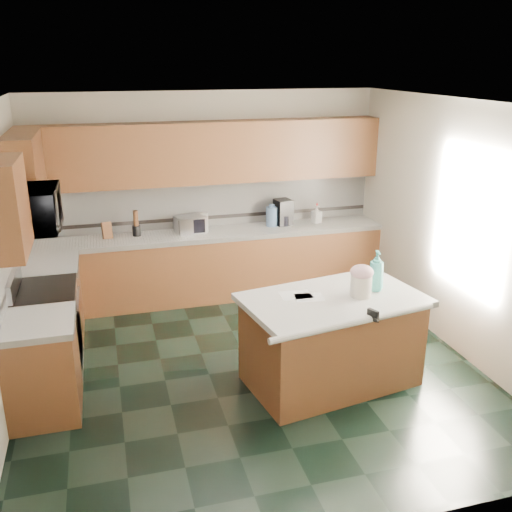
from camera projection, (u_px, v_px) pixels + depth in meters
name	position (u px, v px, depth m)	size (l,w,h in m)	color
floor	(251.00, 368.00, 5.98)	(4.60, 4.60, 0.00)	black
ceiling	(250.00, 103.00, 5.10)	(4.60, 4.60, 0.00)	white
wall_back	(207.00, 194.00, 7.66)	(4.60, 0.04, 2.70)	beige
wall_front	(349.00, 362.00, 3.43)	(4.60, 0.04, 2.70)	beige
wall_right	(459.00, 229.00, 6.12)	(0.04, 4.60, 2.70)	beige
back_base_cab	(213.00, 267.00, 7.67)	(4.60, 0.60, 0.86)	#3B2010
back_countertop	(212.00, 234.00, 7.51)	(4.60, 0.64, 0.06)	white
back_upper_cab	(208.00, 152.00, 7.29)	(4.60, 0.33, 0.78)	#3B2010
back_backsplash	(207.00, 203.00, 7.66)	(4.60, 0.02, 0.63)	silver
back_accent_band	(208.00, 217.00, 7.72)	(4.60, 0.01, 0.05)	black
left_base_cab_rear	(53.00, 303.00, 6.52)	(0.60, 0.82, 0.86)	#3B2010
left_counter_rear	(49.00, 265.00, 6.37)	(0.64, 0.82, 0.06)	white
left_base_cab_front	(43.00, 370.00, 5.13)	(0.60, 0.72, 0.86)	#3B2010
left_counter_front	(37.00, 324.00, 4.98)	(0.64, 0.72, 0.06)	white
left_backsplash	(8.00, 260.00, 5.51)	(0.02, 2.30, 0.63)	silver
left_accent_band	(11.00, 279.00, 5.58)	(0.01, 2.30, 0.05)	black
left_upper_cab_rear	(25.00, 171.00, 6.11)	(0.33, 1.09, 0.78)	#3B2010
left_upper_cab_front	(3.00, 208.00, 4.60)	(0.33, 0.72, 0.78)	#3B2010
range_body	(49.00, 333.00, 5.80)	(0.60, 0.76, 0.88)	#B7B7BC
range_oven_door	(79.00, 333.00, 5.88)	(0.02, 0.68, 0.55)	black
range_cooktop	(43.00, 291.00, 5.65)	(0.62, 0.78, 0.04)	black
range_handle	(78.00, 299.00, 5.77)	(0.02, 0.02, 0.66)	#B7B7BC
range_backguard	(13.00, 282.00, 5.54)	(0.06, 0.76, 0.18)	#B7B7BC
microwave	(32.00, 209.00, 5.37)	(0.73, 0.50, 0.41)	#B7B7BC
island_base	(331.00, 343.00, 5.61)	(1.60, 0.91, 0.86)	#3B2010
island_top	(333.00, 300.00, 5.46)	(1.70, 1.01, 0.06)	white
island_bullnose	(356.00, 322.00, 5.00)	(0.06, 0.06, 1.70)	white
treat_jar	(361.00, 286.00, 5.44)	(0.20, 0.20, 0.21)	silver
treat_jar_lid	(362.00, 272.00, 5.40)	(0.22, 0.22, 0.14)	beige
treat_jar_knob	(362.00, 267.00, 5.38)	(0.03, 0.03, 0.07)	tan
treat_jar_knob_end_l	(359.00, 268.00, 5.37)	(0.04, 0.04, 0.04)	tan
treat_jar_knob_end_r	(366.00, 267.00, 5.39)	(0.04, 0.04, 0.04)	tan
soap_bottle_island	(376.00, 271.00, 5.56)	(0.15, 0.16, 0.40)	teal
paper_sheet_a	(309.00, 297.00, 5.44)	(0.27, 0.21, 0.00)	white
paper_sheet_b	(296.00, 295.00, 5.49)	(0.30, 0.22, 0.00)	white
clamp_body	(373.00, 315.00, 5.05)	(0.03, 0.11, 0.10)	black
clamp_handle	(376.00, 320.00, 4.99)	(0.02, 0.02, 0.08)	black
knife_block	(107.00, 231.00, 7.18)	(0.12, 0.10, 0.21)	#472814
utensil_crock	(137.00, 231.00, 7.31)	(0.11, 0.11, 0.13)	black
utensil_bundle	(136.00, 218.00, 7.26)	(0.06, 0.06, 0.20)	#472814
toaster_oven	(191.00, 224.00, 7.45)	(0.38, 0.26, 0.22)	#B7B7BC
toaster_oven_door	(192.00, 227.00, 7.34)	(0.34, 0.01, 0.18)	black
paper_towel	(204.00, 222.00, 7.54)	(0.10, 0.10, 0.23)	white
paper_towel_base	(205.00, 230.00, 7.57)	(0.15, 0.15, 0.01)	#B7B7BC
water_jug	(272.00, 217.00, 7.73)	(0.16, 0.16, 0.26)	#5576A7
water_jug_neck	(272.00, 206.00, 7.68)	(0.07, 0.07, 0.04)	#5576A7
coffee_maker	(283.00, 212.00, 7.77)	(0.21, 0.23, 0.35)	black
coffee_carafe	(284.00, 220.00, 7.76)	(0.14, 0.14, 0.14)	black
soap_bottle_back	(317.00, 214.00, 7.88)	(0.11, 0.11, 0.25)	white
soap_back_cap	(317.00, 204.00, 7.84)	(0.02, 0.02, 0.03)	red
window_light_proxy	(470.00, 220.00, 5.88)	(0.02, 1.40, 1.10)	white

